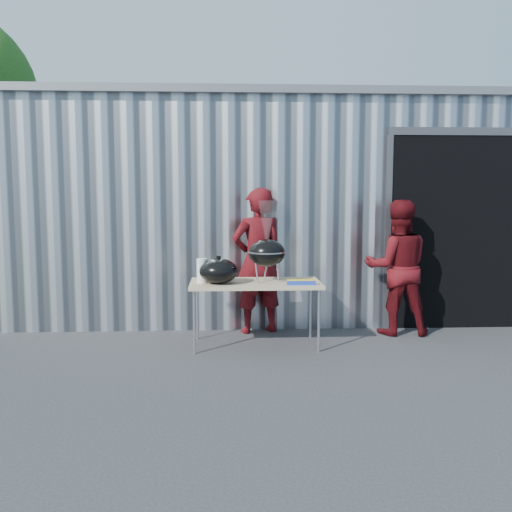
{
  "coord_description": "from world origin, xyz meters",
  "views": [
    {
      "loc": [
        -0.02,
        -5.56,
        1.78
      ],
      "look_at": [
        0.32,
        0.93,
        1.05
      ],
      "focal_mm": 40.0,
      "sensor_mm": 36.0,
      "label": 1
    }
  ],
  "objects": [
    {
      "name": "white_tub",
      "position": [
        -0.24,
        1.1,
        0.8
      ],
      "size": [
        0.2,
        0.15,
        0.1
      ],
      "primitive_type": "cube",
      "color": "white",
      "rests_on": "folding_table"
    },
    {
      "name": "building",
      "position": [
        0.92,
        4.59,
        1.54
      ],
      "size": [
        8.2,
        6.2,
        3.1
      ],
      "color": "silver",
      "rests_on": "ground"
    },
    {
      "name": "paper_towels",
      "position": [
        -0.3,
        0.88,
        0.89
      ],
      "size": [
        0.12,
        0.12,
        0.28
      ],
      "primitive_type": "cylinder",
      "color": "white",
      "rests_on": "folding_table"
    },
    {
      "name": "grill_lid",
      "position": [
        -0.11,
        0.83,
        0.89
      ],
      "size": [
        0.44,
        0.44,
        0.32
      ],
      "color": "black",
      "rests_on": "folding_table"
    },
    {
      "name": "folding_table",
      "position": [
        0.31,
        0.93,
        0.71
      ],
      "size": [
        1.5,
        0.75,
        0.75
      ],
      "color": "tan",
      "rests_on": "ground"
    },
    {
      "name": "foil_box",
      "position": [
        0.81,
        0.68,
        0.78
      ],
      "size": [
        0.32,
        0.05,
        0.06
      ],
      "color": "#1B3AB3",
      "rests_on": "folding_table"
    },
    {
      "name": "person_cook",
      "position": [
        0.37,
        1.58,
        0.92
      ],
      "size": [
        0.77,
        0.61,
        1.83
      ],
      "primitive_type": "imported",
      "rotation": [
        0.0,
        0.0,
        3.43
      ],
      "color": "#510C10",
      "rests_on": "ground"
    },
    {
      "name": "ground",
      "position": [
        0.0,
        0.0,
        0.0
      ],
      "size": [
        80.0,
        80.0,
        0.0
      ],
      "primitive_type": "plane",
      "color": "#2F2F31"
    },
    {
      "name": "kettle_grill",
      "position": [
        0.44,
        0.93,
        1.17
      ],
      "size": [
        0.43,
        0.43,
        0.93
      ],
      "color": "black",
      "rests_on": "folding_table"
    },
    {
      "name": "person_bystander",
      "position": [
        2.12,
        1.41,
        0.84
      ],
      "size": [
        0.87,
        0.7,
        1.69
      ],
      "primitive_type": "imported",
      "rotation": [
        0.0,
        0.0,
        3.06
      ],
      "color": "#510C10",
      "rests_on": "ground"
    }
  ]
}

